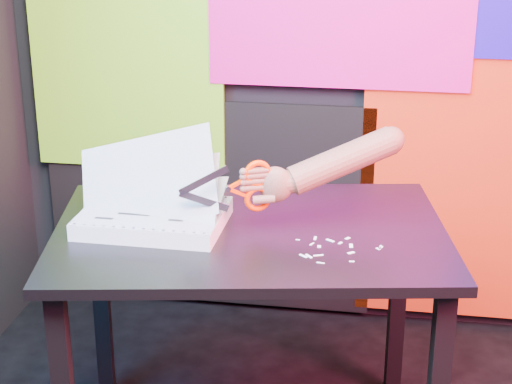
# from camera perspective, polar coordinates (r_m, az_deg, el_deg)

# --- Properties ---
(room) EXTENTS (3.01, 3.01, 2.71)m
(room) POSITION_cam_1_polar(r_m,az_deg,el_deg) (1.66, 10.85, 8.33)
(room) COLOR black
(room) RESTS_ON ground
(backdrop) EXTENTS (2.88, 0.05, 2.08)m
(backdrop) POSITION_cam_1_polar(r_m,az_deg,el_deg) (3.17, 11.10, 6.79)
(backdrop) COLOR red
(backdrop) RESTS_ON ground
(work_table) EXTENTS (1.21, 0.91, 0.75)m
(work_table) POSITION_cam_1_polar(r_m,az_deg,el_deg) (2.44, -0.39, -4.67)
(work_table) COLOR black
(work_table) RESTS_ON ground
(printout_stack) EXTENTS (0.44, 0.30, 0.30)m
(printout_stack) POSITION_cam_1_polar(r_m,az_deg,el_deg) (2.43, -6.87, -1.61)
(printout_stack) COLOR beige
(printout_stack) RESTS_ON work_table
(scissors) EXTENTS (0.24, 0.11, 0.15)m
(scissors) POSITION_cam_1_polar(r_m,az_deg,el_deg) (2.34, -0.32, 0.36)
(scissors) COLOR #999DB8
(scissors) RESTS_ON printout_stack
(hand_forearm) EXTENTS (0.43, 0.22, 0.19)m
(hand_forearm) POSITION_cam_1_polar(r_m,az_deg,el_deg) (2.39, 5.02, 1.86)
(hand_forearm) COLOR brown
(hand_forearm) RESTS_ON work_table
(paper_clippings) EXTENTS (0.24, 0.18, 0.00)m
(paper_clippings) POSITION_cam_1_polar(r_m,az_deg,el_deg) (2.29, 5.29, -3.75)
(paper_clippings) COLOR white
(paper_clippings) RESTS_ON work_table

